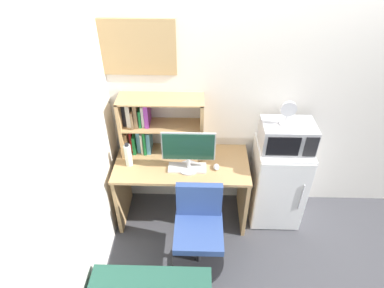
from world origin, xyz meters
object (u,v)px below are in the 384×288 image
(water_bottle, at_px, (128,155))
(mini_fridge, at_px, (277,183))
(computer_mouse, at_px, (216,167))
(monitor, at_px, (188,149))
(desk_chair, at_px, (199,233))
(wall_corkboard, at_px, (138,48))
(microwave, at_px, (287,136))
(desk_fan, at_px, (288,112))
(keyboard, at_px, (187,168))
(hutch_bookshelf, at_px, (149,124))

(water_bottle, distance_m, mini_fridge, 1.55)
(water_bottle, bearing_deg, computer_mouse, -2.31)
(monitor, xyz_separation_m, desk_chair, (0.11, -0.46, -0.61))
(desk_chair, xyz_separation_m, wall_corkboard, (-0.55, 0.84, 1.42))
(microwave, bearing_deg, wall_corkboard, 169.62)
(computer_mouse, distance_m, desk_fan, 0.83)
(microwave, distance_m, wall_corkboard, 1.56)
(keyboard, distance_m, water_bottle, 0.58)
(keyboard, distance_m, microwave, 0.98)
(hutch_bookshelf, bearing_deg, microwave, -6.11)
(desk_fan, distance_m, desk_chair, 1.35)
(keyboard, relative_size, desk_fan, 1.54)
(wall_corkboard, bearing_deg, mini_fridge, -10.50)
(microwave, relative_size, desk_fan, 2.07)
(hutch_bookshelf, relative_size, desk_chair, 0.95)
(hutch_bookshelf, distance_m, keyboard, 0.56)
(computer_mouse, bearing_deg, wall_corkboard, 152.14)
(computer_mouse, bearing_deg, keyboard, -178.13)
(water_bottle, relative_size, wall_corkboard, 0.38)
(hutch_bookshelf, xyz_separation_m, desk_chair, (0.50, -0.73, -0.70))
(desk_chair, relative_size, wall_corkboard, 1.27)
(hutch_bookshelf, distance_m, monitor, 0.49)
(hutch_bookshelf, xyz_separation_m, desk_fan, (1.26, -0.14, 0.25))
(mini_fridge, distance_m, desk_chair, 1.00)
(mini_fridge, height_order, desk_chair, mini_fridge)
(mini_fridge, relative_size, microwave, 1.91)
(mini_fridge, bearing_deg, computer_mouse, -169.22)
(hutch_bookshelf, xyz_separation_m, mini_fridge, (1.30, -0.14, -0.61))
(monitor, xyz_separation_m, mini_fridge, (0.91, 0.13, -0.52))
(desk_fan, bearing_deg, mini_fridge, 3.02)
(wall_corkboard, bearing_deg, monitor, -40.64)
(monitor, bearing_deg, mini_fridge, 8.13)
(computer_mouse, bearing_deg, monitor, -178.48)
(water_bottle, bearing_deg, mini_fridge, 3.44)
(water_bottle, xyz_separation_m, desk_chair, (0.68, -0.50, -0.50))
(hutch_bookshelf, xyz_separation_m, water_bottle, (-0.18, -0.23, -0.20))
(computer_mouse, distance_m, mini_fridge, 0.73)
(desk_chair, height_order, wall_corkboard, wall_corkboard)
(monitor, xyz_separation_m, desk_fan, (0.87, 0.13, 0.34))
(monitor, bearing_deg, desk_chair, -76.99)
(hutch_bookshelf, distance_m, computer_mouse, 0.77)
(monitor, distance_m, keyboard, 0.22)
(monitor, height_order, microwave, microwave)
(monitor, bearing_deg, hutch_bookshelf, 145.07)
(keyboard, height_order, desk_fan, desk_fan)
(mini_fridge, bearing_deg, wall_corkboard, 169.50)
(keyboard, bearing_deg, water_bottle, 175.64)
(keyboard, distance_m, mini_fridge, 0.98)
(microwave, height_order, wall_corkboard, wall_corkboard)
(hutch_bookshelf, bearing_deg, keyboard, -36.00)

